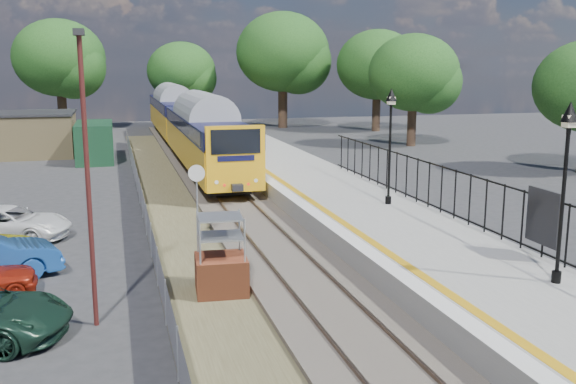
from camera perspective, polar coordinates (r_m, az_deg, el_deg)
name	(u,v)px	position (r m, az deg, el deg)	size (l,w,h in m)	color
ground	(305,284)	(19.14, 1.51, -8.22)	(120.00, 120.00, 0.00)	#2D2D30
track_bed	(231,212)	(28.08, -5.11, -1.78)	(5.90, 80.00, 0.29)	#473F38
platform	(345,206)	(27.62, 5.09, -1.23)	(5.00, 70.00, 0.90)	gray
platform_edge	(299,198)	(26.89, 0.98, -0.54)	(0.90, 70.00, 0.01)	silver
victorian_lamp_south	(567,151)	(17.20, 23.55, 3.39)	(0.44, 0.44, 4.60)	black
victorian_lamp_north	(391,119)	(25.64, 9.12, 6.42)	(0.44, 0.44, 4.60)	black
palisade_fence	(466,197)	(23.24, 15.55, -0.46)	(0.12, 26.00, 2.00)	black
wire_fence	(140,195)	(29.86, -12.98, -0.25)	(0.06, 52.00, 1.20)	#999EA3
outbuilding	(31,136)	(49.06, -21.90, 4.68)	(10.80, 10.10, 3.12)	#A18C5B
tree_line	(186,63)	(59.65, -9.04, 11.23)	(56.80, 43.80, 11.88)	#332319
train	(185,121)	(48.99, -9.12, 6.29)	(2.82, 40.83, 3.51)	gold
brick_plinth	(221,256)	(18.12, -5.99, -5.72)	(1.53, 1.53, 2.30)	brown
speed_sign	(197,191)	(22.82, -8.10, 0.11)	(0.58, 0.20, 2.95)	#999EA3
carpark_lamp	(87,163)	(15.93, -17.46, 2.48)	(0.25, 0.50, 7.17)	#471A17
car_white	(9,223)	(25.92, -23.56, -2.56)	(2.07, 4.48, 1.25)	white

